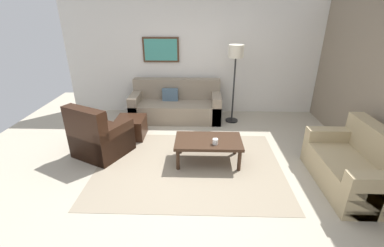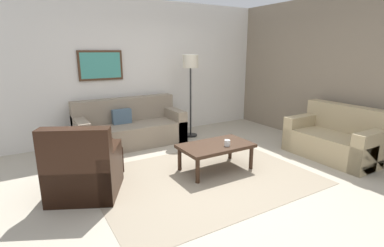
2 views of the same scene
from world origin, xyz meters
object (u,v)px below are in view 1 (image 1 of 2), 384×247
at_px(couch_main, 176,105).
at_px(lamp_standing, 236,59).
at_px(framed_artwork, 161,50).
at_px(couch_loveseat, 358,168).
at_px(armchair_leather, 99,139).
at_px(cup, 215,142).
at_px(ottoman, 131,127).
at_px(coffee_table, 208,143).

relative_size(couch_main, lamp_standing, 1.19).
height_order(couch_main, framed_artwork, framed_artwork).
height_order(couch_loveseat, framed_artwork, framed_artwork).
distance_m(couch_loveseat, armchair_leather, 4.11).
bearing_deg(cup, couch_main, 110.92).
height_order(cup, lamp_standing, lamp_standing).
bearing_deg(ottoman, framed_artwork, 72.13).
bearing_deg(lamp_standing, cup, -104.46).
bearing_deg(coffee_table, framed_artwork, 114.26).
bearing_deg(lamp_standing, coffee_table, -108.69).
xyz_separation_m(ottoman, lamp_standing, (2.13, 0.86, 1.21)).
relative_size(coffee_table, cup, 12.07).
relative_size(ottoman, lamp_standing, 0.33).
height_order(couch_loveseat, ottoman, couch_loveseat).
xyz_separation_m(cup, framed_artwork, (-1.17, 2.50, 1.06)).
bearing_deg(coffee_table, couch_loveseat, -15.59).
height_order(couch_loveseat, armchair_leather, armchair_leather).
distance_m(couch_loveseat, coffee_table, 2.22).
height_order(ottoman, cup, cup).
bearing_deg(couch_main, couch_loveseat, -41.97).
relative_size(couch_main, framed_artwork, 2.44).
bearing_deg(lamp_standing, armchair_leather, -147.38).
relative_size(couch_main, armchair_leather, 1.90).
distance_m(ottoman, cup, 1.96).
bearing_deg(couch_main, framed_artwork, 132.19).
bearing_deg(framed_artwork, armchair_leather, -110.94).
relative_size(couch_main, ottoman, 3.65).
bearing_deg(couch_loveseat, armchair_leather, 169.33).
bearing_deg(lamp_standing, couch_loveseat, -56.80).
xyz_separation_m(ottoman, coffee_table, (1.53, -0.90, 0.16)).
xyz_separation_m(couch_loveseat, ottoman, (-3.67, 1.50, -0.10)).
height_order(couch_loveseat, cup, couch_loveseat).
relative_size(couch_loveseat, cup, 16.12).
bearing_deg(armchair_leather, cup, -8.73).
bearing_deg(ottoman, lamp_standing, 21.96).
height_order(armchair_leather, lamp_standing, lamp_standing).
xyz_separation_m(couch_loveseat, framed_artwork, (-3.20, 2.95, 1.22)).
xyz_separation_m(coffee_table, cup, (0.10, -0.14, 0.10)).
relative_size(couch_main, cup, 22.41).
distance_m(couch_main, lamp_standing, 1.71).
bearing_deg(couch_main, cup, -69.08).
xyz_separation_m(lamp_standing, framed_artwork, (-1.66, 0.59, 0.11)).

